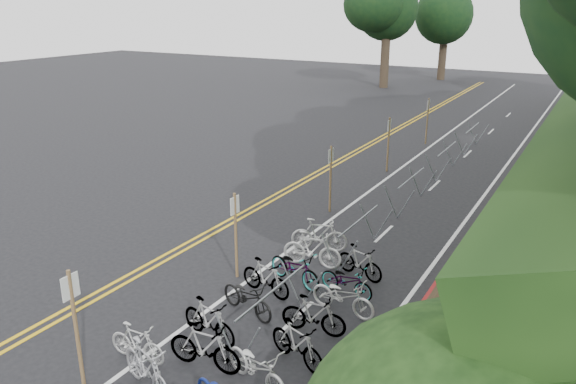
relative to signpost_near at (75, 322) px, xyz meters
name	(u,v)px	position (x,y,z in m)	size (l,w,h in m)	color
ground	(81,364)	(-0.60, 0.45, -1.47)	(120.00, 120.00, 0.00)	black
road_markings	(319,219)	(0.03, 10.54, -1.47)	(7.47, 80.00, 0.01)	gold
red_curb	(477,227)	(5.10, 12.45, -1.42)	(0.25, 28.00, 0.10)	maroon
bike_racks_rest	(411,185)	(2.40, 13.45, -0.62)	(1.14, 23.00, 1.17)	gray
signpost_near	(75,322)	(0.00, 0.00, 0.00)	(0.08, 0.40, 2.58)	brown
signposts_rest	(363,156)	(0.00, 14.45, -0.04)	(0.08, 18.40, 2.50)	brown
bike_front	(137,343)	(0.36, 1.18, -1.04)	(1.44, 0.41, 0.87)	beige
bike_valet	(242,336)	(2.23, 2.46, -0.99)	(3.18, 12.64, 1.09)	slate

